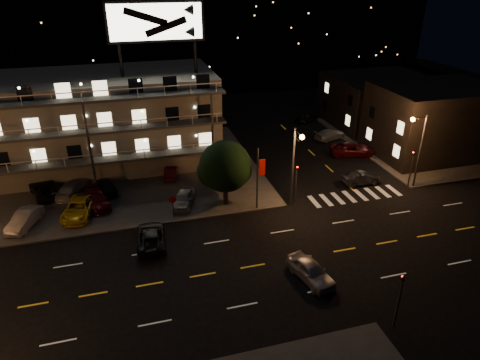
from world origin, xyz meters
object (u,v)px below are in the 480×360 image
object	(u,v)px
side_car_0	(362,178)
lot_car_4	(184,198)
lot_car_2	(79,208)
tree	(225,168)
lot_car_7	(73,188)
road_car_west	(151,237)
road_car_east	(311,271)

from	to	relation	value
side_car_0	lot_car_4	bearing A→B (deg)	89.36
lot_car_2	tree	bearing A→B (deg)	4.90
lot_car_7	tree	bearing A→B (deg)	178.71
lot_car_4	road_car_west	xyz separation A→B (m)	(-3.67, -5.58, -0.16)
lot_car_2	road_car_west	xyz separation A→B (m)	(6.07, -6.32, -0.19)
lot_car_2	lot_car_4	world-z (taller)	lot_car_2
lot_car_4	lot_car_7	bearing A→B (deg)	174.74
tree	side_car_0	bearing A→B (deg)	1.50
lot_car_2	lot_car_4	distance (m)	9.76
tree	road_car_west	xyz separation A→B (m)	(-7.63, -4.76, -3.32)
lot_car_4	lot_car_2	bearing A→B (deg)	-163.38
lot_car_2	side_car_0	distance (m)	28.98
lot_car_7	road_car_east	xyz separation A→B (m)	(17.95, -18.68, -0.12)
lot_car_4	road_car_west	distance (m)	6.68
lot_car_4	lot_car_7	xyz separation A→B (m)	(-10.55, 5.19, 0.02)
road_car_east	road_car_west	bearing A→B (deg)	130.94
road_car_west	lot_car_7	bearing A→B (deg)	-53.09
tree	lot_car_4	world-z (taller)	tree
lot_car_4	side_car_0	size ratio (longest dim) A/B	0.98
lot_car_4	side_car_0	distance (m)	19.23
road_car_east	road_car_west	size ratio (longest dim) A/B	0.88
tree	road_car_west	world-z (taller)	tree
tree	road_car_west	distance (m)	9.58
lot_car_2	lot_car_7	world-z (taller)	lot_car_2
road_car_west	lot_car_4	bearing A→B (deg)	-118.96
lot_car_2	lot_car_7	bearing A→B (deg)	111.74
lot_car_4	side_car_0	bearing A→B (deg)	19.66
side_car_0	road_car_east	bearing A→B (deg)	138.51
lot_car_7	side_car_0	size ratio (longest dim) A/B	1.17
lot_car_7	side_car_0	xyz separation A→B (m)	(29.77, -5.61, -0.17)
tree	lot_car_2	xyz separation A→B (m)	(-13.70, 1.56, -3.13)
tree	lot_car_7	distance (m)	16.02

